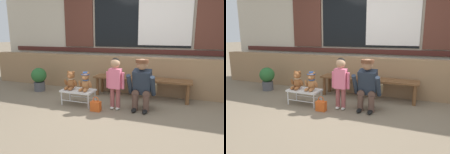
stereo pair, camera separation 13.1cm
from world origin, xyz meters
The scene contains 11 objects.
ground_plane centered at (0.00, 0.00, 0.00)m, with size 60.00×60.00×0.00m, color #756651.
brick_low_wall centered at (0.00, 1.43, 0.42)m, with size 8.19×0.25×0.85m, color #997551.
shop_facade centered at (0.00, 1.94, 1.64)m, with size 8.35×0.26×3.24m.
wooden_bench_long centered at (0.22, 1.06, 0.37)m, with size 2.10×0.40×0.44m.
small_display_bench centered at (-0.83, 0.20, 0.27)m, with size 0.64×0.36×0.30m.
teddy_bear_plain centered at (-0.99, 0.20, 0.46)m, with size 0.28×0.26×0.36m.
teddy_bear_with_hat centered at (-0.67, 0.20, 0.47)m, with size 0.28×0.27×0.36m.
child_standing centered at (-0.06, 0.20, 0.59)m, with size 0.35×0.18×0.96m.
adult_crouching centered at (0.41, 0.35, 0.48)m, with size 0.50×0.49×0.95m.
handbag_on_ground centered at (-0.36, -0.02, 0.10)m, with size 0.18×0.11×0.27m.
potted_plant centered at (-2.23, 0.76, 0.32)m, with size 0.36×0.36×0.57m.
Camera 1 is at (1.14, -3.23, 1.36)m, focal length 32.97 mm.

